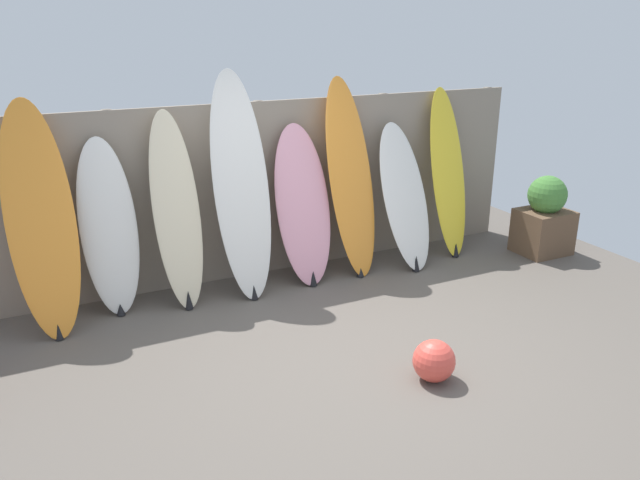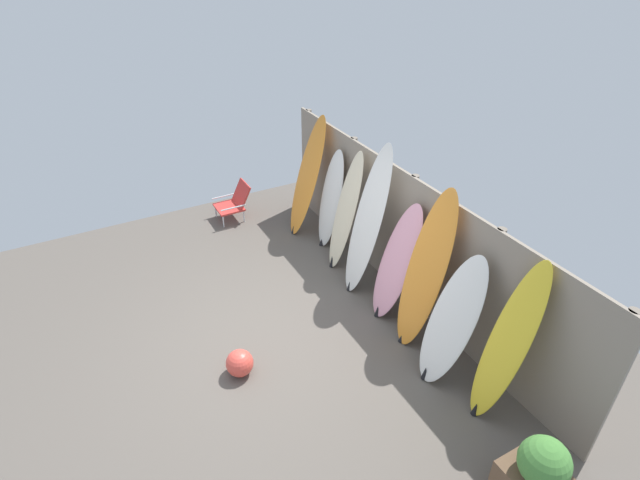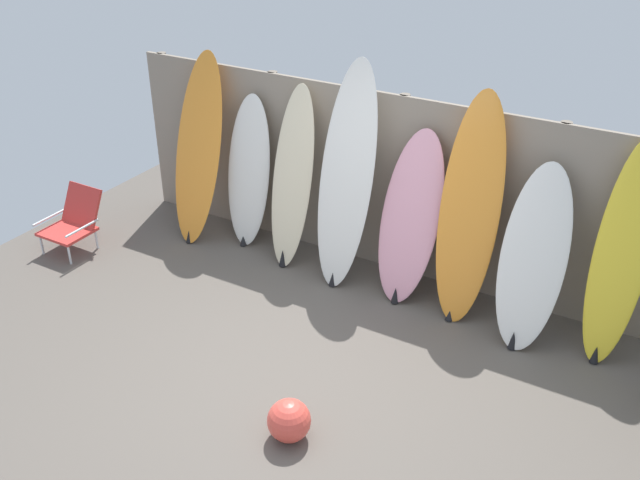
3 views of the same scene
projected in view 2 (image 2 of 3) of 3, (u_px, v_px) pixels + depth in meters
The scene contains 12 objects.
ground at pixel (272, 338), 6.32m from camera, with size 7.68×7.68×0.00m, color #5B544C.
fence_back at pixel (407, 237), 6.64m from camera, with size 6.08×0.11×1.80m.
surfboard_orange_0 at pixel (307, 178), 8.00m from camera, with size 0.57×0.66×1.97m.
surfboard_white_1 at pixel (331, 200), 7.75m from camera, with size 0.51×0.41×1.60m.
surfboard_cream_2 at pixel (345, 213), 7.22m from camera, with size 0.44×0.52×1.81m.
surfboard_white_3 at pixel (367, 223), 6.66m from camera, with size 0.54×0.58×2.14m.
surfboard_pink_4 at pixel (396, 263), 6.34m from camera, with size 0.59×0.58×1.59m.
surfboard_orange_5 at pixel (425, 272), 5.82m from camera, with size 0.60×0.64×2.03m.
surfboard_white_6 at pixel (452, 322), 5.46m from camera, with size 0.60×0.70×1.53m.
surfboard_yellow_7 at pixel (507, 345), 4.95m from camera, with size 0.43×0.57×1.86m.
beach_chair at pixel (234, 201), 8.70m from camera, with size 0.50×0.58×0.63m.
beach_ball at pixel (240, 363), 5.75m from camera, with size 0.32×0.32×0.32m, color #E54C3F.
Camera 2 is at (4.37, -1.68, 4.47)m, focal length 28.00 mm.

